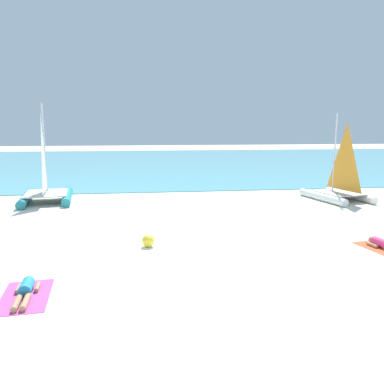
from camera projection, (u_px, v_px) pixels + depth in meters
ground_plane at (182, 200)px, 20.85m from camera, size 120.00×120.00×0.00m
ocean_water at (162, 162)px, 42.91m from camera, size 120.00×40.00×0.05m
sailboat_teal at (46, 188)px, 20.26m from camera, size 3.08×4.30×5.19m
sailboat_white at (338, 188)px, 20.77m from camera, size 3.01×3.99×4.67m
towel_left at (25, 296)px, 9.08m from camera, size 1.30×2.01×0.01m
sunbather_left at (26, 290)px, 9.12m from camera, size 0.59×1.57×0.30m
sunbather_right at (384, 245)px, 12.59m from camera, size 0.70×1.56×0.30m
beach_ball at (148, 241)px, 12.79m from camera, size 0.42×0.42×0.42m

